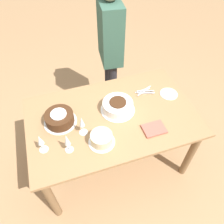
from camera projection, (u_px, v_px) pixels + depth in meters
The scene contains 12 objects.
ground_plane at pixel (112, 158), 2.54m from camera, with size 12.00×12.00×0.00m, color #A87F56.
dining_table at pixel (112, 123), 2.05m from camera, with size 1.52×0.95×0.76m.
cake_center_white at pixel (118, 106), 1.98m from camera, with size 0.31×0.31×0.11m.
cake_front_chocolate at pixel (60, 118), 1.88m from camera, with size 0.29×0.29×0.11m.
cake_back_decorated at pixel (101, 139), 1.75m from camera, with size 0.22×0.22×0.10m.
wine_glass_near at pixel (82, 123), 1.75m from camera, with size 0.07×0.07×0.19m.
wine_glass_far at pixel (40, 141), 1.64m from camera, with size 0.07×0.07×0.18m.
wine_glass_extra at pixel (67, 141), 1.64m from camera, with size 0.07×0.07×0.20m.
dessert_plate_left at pixel (169, 94), 2.15m from camera, with size 0.17×0.17×0.01m.
fork_pile at pixel (145, 91), 2.17m from camera, with size 0.19×0.12×0.02m.
napkin_stack at pixel (154, 129), 1.86m from camera, with size 0.19×0.14×0.02m.
person_cutting at pixel (110, 44), 2.40m from camera, with size 0.27×0.42×1.59m.
Camera 1 is at (0.41, 1.22, 2.26)m, focal length 35.00 mm.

